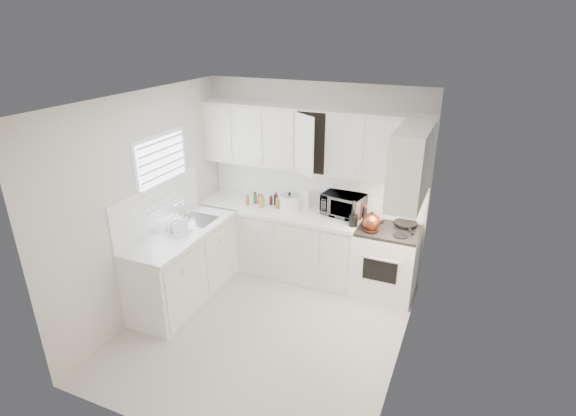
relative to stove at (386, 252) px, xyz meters
The scene contains 35 objects.
floor 1.80m from the stove, 129.80° to the right, with size 3.20×3.20×0.00m, color beige.
ceiling 2.63m from the stove, 129.80° to the right, with size 3.20×3.20×0.00m, color white.
wall_back 1.33m from the stove, 164.66° to the left, with size 3.00×3.00×0.00m, color beige.
wall_front 3.18m from the stove, 110.50° to the right, with size 3.00×3.00×0.00m, color beige.
wall_left 2.98m from the stove, 153.26° to the right, with size 3.20×3.20×0.00m, color beige.
wall_right 1.54m from the stove, 72.32° to the right, with size 3.20×3.20×0.00m, color beige.
window_blinds 2.90m from the stove, 159.63° to the right, with size 0.06×0.96×1.06m, color white, non-canonical shape.
lower_cabinets_back 1.48m from the stove, behind, with size 2.22×0.60×0.90m, color beige, non-canonical shape.
lower_cabinets_left 2.54m from the stove, 154.25° to the right, with size 0.60×1.60×0.90m, color beige, non-canonical shape.
countertop_back 1.51m from the stove, behind, with size 2.24×0.64×0.05m, color silver.
countertop_left 2.55m from the stove, 154.15° to the right, with size 0.64×1.62×0.05m, color silver.
backsplash_back 1.29m from the stove, 165.15° to the left, with size 2.98×0.02×0.55m, color white.
backsplash_left 2.87m from the stove, 156.82° to the right, with size 0.02×1.60×0.55m, color white.
upper_cabinets_back 1.42m from the stove, behind, with size 3.00×0.33×0.80m, color beige, non-canonical shape.
upper_cabinets_right 1.06m from the stove, 62.59° to the right, with size 0.33×0.90×0.80m, color beige, non-canonical shape.
sink 2.44m from the stove, 161.70° to the right, with size 0.42×0.38×0.30m, color gray, non-canonical shape.
stove is the anchor object (origin of this frame).
tea_kettle 0.53m from the stove, 138.37° to the right, with size 0.27×0.23×0.25m, color maroon, non-canonical shape.
frying_pan 0.45m from the stove, 41.63° to the left, with size 0.29×0.48×0.04m, color black, non-canonical shape.
microwave 0.83m from the stove, 168.29° to the left, with size 0.52×0.29×0.35m, color gray.
rice_cooker 1.40m from the stove, behind, with size 0.25×0.25×0.25m, color white, non-canonical shape.
paper_towel 1.26m from the stove, behind, with size 0.12×0.12×0.27m, color white.
utensil_crock 0.69m from the stove, 159.19° to the right, with size 0.11×0.11×0.34m, color black, non-canonical shape.
dish_rack 2.65m from the stove, 153.67° to the right, with size 0.37×0.27×0.20m, color white, non-canonical shape.
spice_left_0 1.98m from the stove, behind, with size 0.06×0.06×0.13m, color #9E632B.
spice_left_1 1.91m from the stove, behind, with size 0.06×0.06×0.13m, color #297D39.
spice_left_2 1.84m from the stove, behind, with size 0.06×0.06×0.13m, color red.
spice_left_3 1.76m from the stove, behind, with size 0.06×0.06×0.13m, color gold.
spice_left_4 1.69m from the stove, behind, with size 0.06×0.06×0.13m, color #521A17.
spice_left_5 1.62m from the stove, behind, with size 0.06×0.06×0.13m, color black.
spice_left_6 1.55m from the stove, behind, with size 0.06×0.06×0.13m, color #9E632B.
sauce_right_0 0.70m from the stove, 162.66° to the left, with size 0.06×0.06×0.19m, color red.
sauce_right_1 0.65m from the stove, 167.75° to the left, with size 0.06×0.06×0.19m, color gold.
sauce_right_2 0.62m from the stove, 158.24° to the left, with size 0.06×0.06×0.19m, color #521A17.
sauce_right_3 0.58m from the stove, 163.97° to the left, with size 0.06×0.06×0.19m, color black.
Camera 1 is at (1.93, -3.79, 3.30)m, focal length 28.09 mm.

